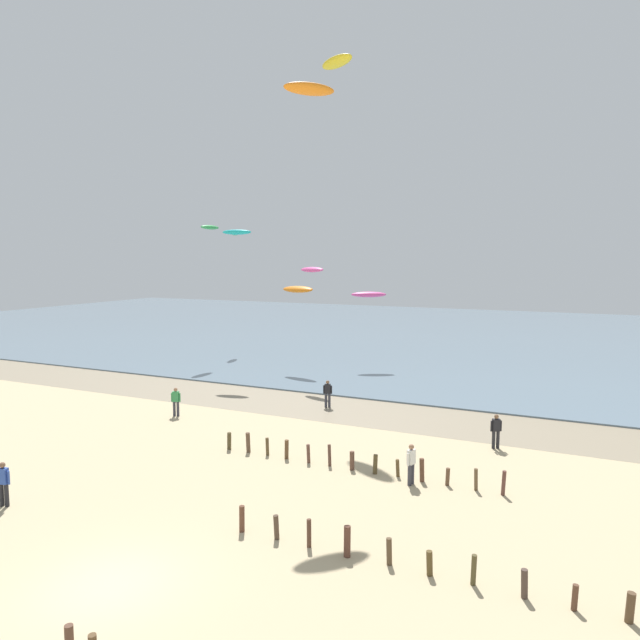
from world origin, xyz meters
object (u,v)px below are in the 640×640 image
at_px(kite_aloft_2, 369,294).
at_px(kite_aloft_3, 337,62).
at_px(person_nearest_camera, 176,401).
at_px(kite_aloft_10, 210,227).
at_px(kite_aloft_0, 237,232).
at_px(kite_aloft_1, 298,289).
at_px(person_left_flank, 411,463).
at_px(person_mid_beach, 328,393).
at_px(person_right_flank, 3,483).
at_px(kite_aloft_7, 309,89).
at_px(kite_aloft_4, 312,270).
at_px(person_by_waterline, 496,430).
at_px(kite_aloft_9, 236,233).

xyz_separation_m(kite_aloft_2, kite_aloft_3, (1.45, -10.39, 15.60)).
bearing_deg(person_nearest_camera, kite_aloft_10, 119.04).
xyz_separation_m(kite_aloft_0, kite_aloft_1, (3.39, 3.78, -4.56)).
bearing_deg(person_left_flank, kite_aloft_3, 124.43).
height_order(kite_aloft_1, kite_aloft_2, kite_aloft_1).
distance_m(person_mid_beach, kite_aloft_1, 13.61).
relative_size(kite_aloft_1, kite_aloft_10, 1.28).
height_order(person_left_flank, kite_aloft_10, kite_aloft_10).
bearing_deg(person_right_flank, kite_aloft_7, 56.96).
relative_size(kite_aloft_4, kite_aloft_10, 0.95).
height_order(person_left_flank, kite_aloft_1, kite_aloft_1).
bearing_deg(person_mid_beach, kite_aloft_0, 149.43).
distance_m(kite_aloft_0, kite_aloft_3, 14.61).
height_order(person_right_flank, kite_aloft_4, kite_aloft_4).
bearing_deg(person_mid_beach, kite_aloft_10, 146.05).
relative_size(person_nearest_camera, person_mid_beach, 1.00).
relative_size(person_by_waterline, kite_aloft_0, 0.71).
height_order(person_nearest_camera, person_left_flank, same).
xyz_separation_m(person_by_waterline, kite_aloft_9, (-28.51, 21.00, 10.84)).
height_order(kite_aloft_2, kite_aloft_3, kite_aloft_3).
bearing_deg(kite_aloft_10, kite_aloft_0, -126.97).
bearing_deg(kite_aloft_9, kite_aloft_4, -142.26).
bearing_deg(kite_aloft_0, person_right_flank, -87.23).
height_order(person_by_waterline, kite_aloft_10, kite_aloft_10).
bearing_deg(person_nearest_camera, kite_aloft_3, 54.12).
distance_m(person_mid_beach, kite_aloft_3, 21.17).
bearing_deg(kite_aloft_0, kite_aloft_4, -7.69).
relative_size(kite_aloft_1, kite_aloft_2, 1.04).
relative_size(person_left_flank, kite_aloft_3, 0.57).
xyz_separation_m(person_right_flank, kite_aloft_10, (-11.43, 29.40, 11.11)).
distance_m(kite_aloft_1, kite_aloft_4, 4.96).
height_order(person_mid_beach, kite_aloft_9, kite_aloft_9).
bearing_deg(kite_aloft_4, kite_aloft_1, -28.43).
bearing_deg(kite_aloft_4, person_nearest_camera, 96.85).
bearing_deg(kite_aloft_3, person_left_flank, -25.15).
bearing_deg(person_right_flank, kite_aloft_2, 84.89).
relative_size(kite_aloft_0, kite_aloft_9, 1.16).
height_order(person_by_waterline, kite_aloft_0, kite_aloft_0).
height_order(kite_aloft_7, kite_aloft_9, kite_aloft_7).
relative_size(person_nearest_camera, person_by_waterline, 1.00).
xyz_separation_m(kite_aloft_2, kite_aloft_4, (-1.85, -7.24, 2.21)).
distance_m(kite_aloft_1, kite_aloft_9, 13.90).
relative_size(person_left_flank, kite_aloft_2, 0.58).
distance_m(person_by_waterline, person_left_flank, 6.63).
bearing_deg(kite_aloft_7, kite_aloft_9, -97.57).
xyz_separation_m(person_nearest_camera, kite_aloft_7, (9.43, -1.41, 16.23)).
bearing_deg(kite_aloft_7, kite_aloft_0, -93.21).
bearing_deg(kite_aloft_2, kite_aloft_7, 75.87).
xyz_separation_m(person_by_waterline, kite_aloft_0, (-21.20, 9.91, 10.37)).
relative_size(person_mid_beach, person_right_flank, 1.00).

